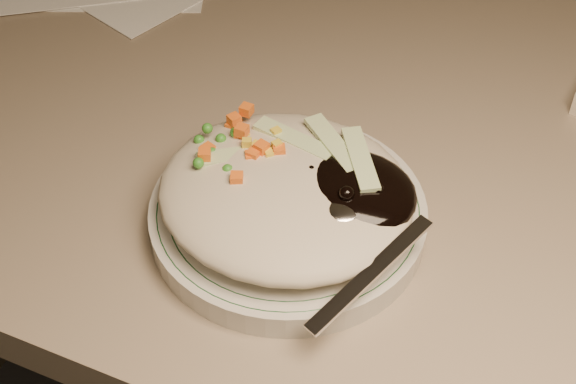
% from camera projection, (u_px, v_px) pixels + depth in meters
% --- Properties ---
extents(desk, '(1.40, 0.70, 0.74)m').
position_uv_depth(desk, '(409.00, 256.00, 0.86)').
color(desk, '#81715D').
rests_on(desk, ground).
extents(plate, '(0.21, 0.21, 0.02)m').
position_uv_depth(plate, '(288.00, 216.00, 0.62)').
color(plate, beige).
rests_on(plate, desk).
extents(plate_rim, '(0.20, 0.20, 0.00)m').
position_uv_depth(plate_rim, '(288.00, 207.00, 0.61)').
color(plate_rim, '#144723').
rests_on(plate_rim, plate).
extents(meal, '(0.21, 0.19, 0.05)m').
position_uv_depth(meal, '(293.00, 189.00, 0.59)').
color(meal, '#B1A58F').
rests_on(meal, plate).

